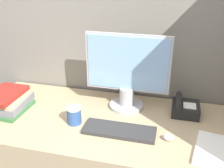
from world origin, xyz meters
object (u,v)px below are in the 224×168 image
at_px(coffee_cup, 74,115).
at_px(book_stack, 7,101).
at_px(keyboard, 119,130).
at_px(monitor, 127,75).
at_px(desk_telephone, 185,108).
at_px(mouse, 169,137).

xyz_separation_m(coffee_cup, book_stack, (-0.46, 0.04, 0.01)).
height_order(coffee_cup, book_stack, book_stack).
bearing_deg(coffee_cup, keyboard, -5.16).
height_order(monitor, book_stack, monitor).
xyz_separation_m(keyboard, desk_telephone, (0.34, 0.28, 0.03)).
bearing_deg(book_stack, mouse, -4.40).
xyz_separation_m(keyboard, coffee_cup, (-0.27, 0.02, 0.04)).
bearing_deg(book_stack, coffee_cup, -5.42).
relative_size(monitor, keyboard, 1.30).
distance_m(keyboard, coffee_cup, 0.27).
xyz_separation_m(keyboard, book_stack, (-0.72, 0.07, 0.05)).
relative_size(keyboard, mouse, 6.77).
distance_m(coffee_cup, desk_telephone, 0.66).
distance_m(monitor, book_stack, 0.76).
bearing_deg(coffee_cup, mouse, -3.51).
bearing_deg(coffee_cup, book_stack, 174.58).
bearing_deg(monitor, keyboard, -86.37).
height_order(monitor, mouse, monitor).
distance_m(keyboard, book_stack, 0.73).
relative_size(mouse, book_stack, 0.21).
height_order(monitor, desk_telephone, monitor).
height_order(mouse, desk_telephone, desk_telephone).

